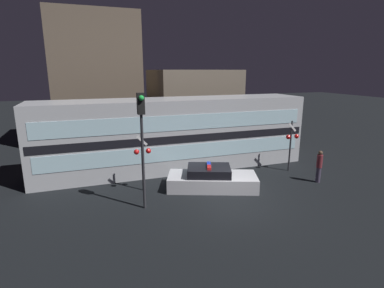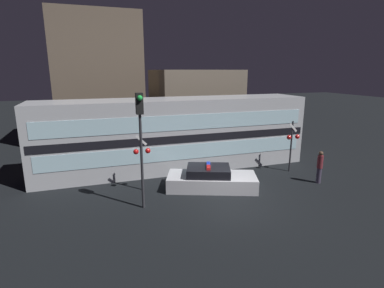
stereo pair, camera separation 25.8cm
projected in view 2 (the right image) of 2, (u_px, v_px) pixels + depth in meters
The scene contains 9 objects.
ground_plane at pixel (231, 203), 14.20m from camera, with size 120.00×120.00×0.00m, color black.
train at pixel (175, 134), 18.96m from camera, with size 16.91×3.12×4.45m.
police_car at pixel (211, 179), 15.90m from camera, with size 5.05×3.48×1.32m.
pedestrian at pixel (320, 167), 16.58m from camera, with size 0.31×0.31×1.83m.
crossing_signal_near at pixel (292, 141), 18.24m from camera, with size 0.88×0.32×3.17m.
crossing_signal_far at pixel (142, 155), 15.28m from camera, with size 0.88×0.32×3.07m.
traffic_light_corner at pixel (140, 128), 12.85m from camera, with size 0.30×0.46×5.22m.
building_left at pixel (99, 81), 25.10m from camera, with size 6.66×6.64×10.51m.
building_center at pixel (194, 106), 26.74m from camera, with size 6.89×6.55×6.20m.
Camera 2 is at (-5.97, -11.84, 6.11)m, focal length 28.00 mm.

